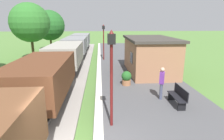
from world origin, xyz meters
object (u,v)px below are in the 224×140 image
(lamp_post_far, at_px, (104,36))
(station_hut, at_px, (149,55))
(person_waiting, at_px, (162,82))
(lamp_post_near, at_px, (111,62))
(tree_field_distant, at_px, (50,25))
(potted_planter, at_px, (126,78))
(bench_near_hut, at_px, (178,96))
(freight_train, at_px, (66,56))
(tree_field_left, at_px, (30,23))

(lamp_post_far, bearing_deg, station_hut, -56.83)
(person_waiting, distance_m, lamp_post_near, 4.01)
(lamp_post_far, distance_m, tree_field_distant, 11.95)
(potted_planter, bearing_deg, lamp_post_far, 98.67)
(station_hut, bearing_deg, lamp_post_far, 123.17)
(lamp_post_near, distance_m, lamp_post_far, 12.98)
(person_waiting, height_order, lamp_post_near, lamp_post_near)
(person_waiting, xyz_separation_m, potted_planter, (-1.50, 2.29, -0.46))
(person_waiting, distance_m, lamp_post_far, 11.04)
(station_hut, relative_size, bench_near_hut, 3.87)
(bench_near_hut, xyz_separation_m, potted_planter, (-2.10, 3.10, 0.00))
(freight_train, height_order, station_hut, station_hut)
(tree_field_left, bearing_deg, potted_planter, -46.71)
(station_hut, distance_m, lamp_post_far, 6.48)
(bench_near_hut, distance_m, tree_field_distant, 23.43)
(bench_near_hut, bearing_deg, freight_train, 131.57)
(station_hut, height_order, potted_planter, station_hut)
(freight_train, bearing_deg, lamp_post_near, -70.04)
(lamp_post_near, relative_size, tree_field_distant, 0.63)
(person_waiting, bearing_deg, station_hut, -76.97)
(potted_planter, bearing_deg, tree_field_left, 133.29)
(tree_field_distant, bearing_deg, lamp_post_far, -49.27)
(lamp_post_far, relative_size, tree_field_left, 0.60)
(station_hut, relative_size, lamp_post_far, 1.57)
(tree_field_distant, bearing_deg, potted_planter, -62.42)
(person_waiting, bearing_deg, potted_planter, -35.83)
(potted_planter, bearing_deg, tree_field_distant, 117.58)
(lamp_post_far, xyz_separation_m, tree_field_distant, (-7.78, 9.03, 0.87))
(bench_near_hut, distance_m, lamp_post_far, 12.04)
(freight_train, relative_size, tree_field_left, 5.27)
(bench_near_hut, distance_m, tree_field_left, 17.29)
(person_waiting, bearing_deg, bench_near_hut, 147.04)
(person_waiting, bearing_deg, lamp_post_far, -54.45)
(person_waiting, xyz_separation_m, lamp_post_near, (-2.77, -2.41, 1.62))
(potted_planter, bearing_deg, person_waiting, -56.71)
(potted_planter, relative_size, lamp_post_far, 0.25)
(person_waiting, height_order, tree_field_distant, tree_field_distant)
(bench_near_hut, xyz_separation_m, tree_field_left, (-11.18, 12.75, 3.38))
(tree_field_distant, bearing_deg, station_hut, -51.90)
(freight_train, relative_size, tree_field_distant, 5.55)
(bench_near_hut, xyz_separation_m, lamp_post_far, (-3.36, 11.38, 2.08))
(freight_train, distance_m, potted_planter, 6.39)
(person_waiting, distance_m, tree_field_distant, 22.39)
(freight_train, xyz_separation_m, tree_field_left, (-4.51, 5.23, 2.71))
(freight_train, height_order, tree_field_distant, tree_field_distant)
(station_hut, xyz_separation_m, lamp_post_far, (-3.49, 5.34, 1.15))
(person_waiting, height_order, potted_planter, person_waiting)
(tree_field_left, bearing_deg, lamp_post_far, -9.92)
(tree_field_left, bearing_deg, person_waiting, -48.42)
(potted_planter, bearing_deg, lamp_post_near, -105.04)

